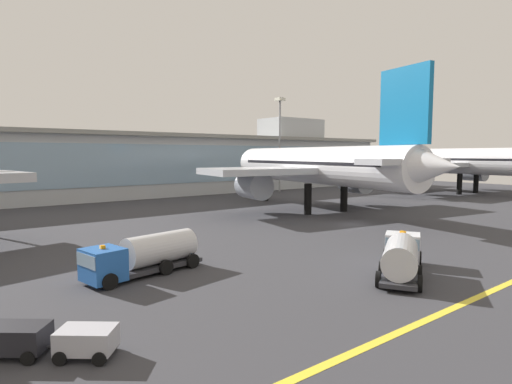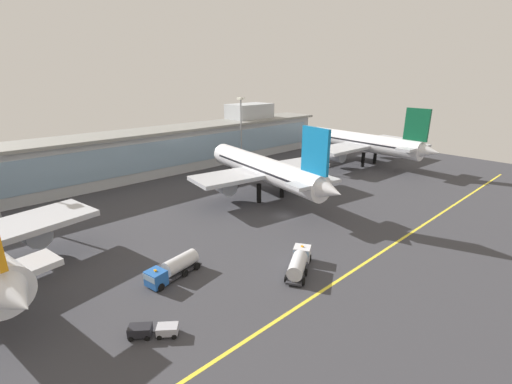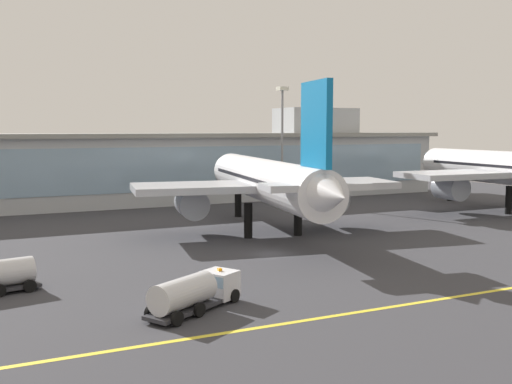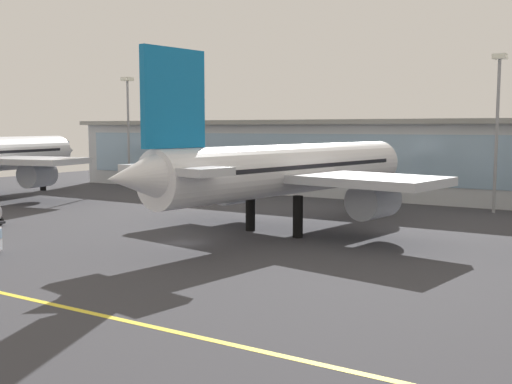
# 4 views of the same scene
# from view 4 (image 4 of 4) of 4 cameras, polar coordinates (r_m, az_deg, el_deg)

# --- Properties ---
(ground_plane) EXTENTS (180.00, 180.00, 0.00)m
(ground_plane) POSITION_cam_4_polar(r_m,az_deg,el_deg) (63.63, -6.67, -4.75)
(ground_plane) COLOR #38383D
(terminal_building) EXTENTS (125.83, 14.00, 18.40)m
(terminal_building) POSITION_cam_4_polar(r_m,az_deg,el_deg) (106.18, 11.25, 3.33)
(terminal_building) COLOR #ADB2B7
(terminal_building) RESTS_ON ground
(airliner_near_right) EXTENTS (36.53, 49.82, 19.06)m
(airliner_near_right) POSITION_cam_4_polar(r_m,az_deg,el_deg) (70.03, 3.17, 2.03)
(airliner_near_right) COLOR black
(airliner_near_right) RESTS_ON ground
(apron_light_mast_west) EXTENTS (1.80, 1.80, 21.46)m
(apron_light_mast_west) POSITION_cam_4_polar(r_m,az_deg,el_deg) (121.57, -11.84, 7.03)
(apron_light_mast_west) COLOR gray
(apron_light_mast_west) RESTS_ON ground
(apron_light_mast_centre) EXTENTS (1.80, 1.80, 21.85)m
(apron_light_mast_centre) POSITION_cam_4_polar(r_m,az_deg,el_deg) (91.00, 21.60, 7.25)
(apron_light_mast_centre) COLOR gray
(apron_light_mast_centre) RESTS_ON ground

